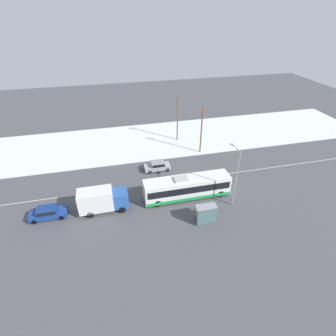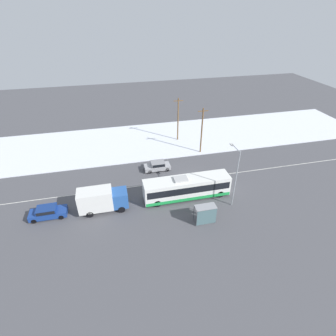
{
  "view_description": "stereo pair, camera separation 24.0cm",
  "coord_description": "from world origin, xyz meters",
  "px_view_note": "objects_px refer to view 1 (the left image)",
  "views": [
    {
      "loc": [
        -11.15,
        -31.31,
        22.78
      ],
      "look_at": [
        -3.17,
        1.69,
        1.4
      ],
      "focal_mm": 28.0,
      "sensor_mm": 36.0,
      "label": 1
    },
    {
      "loc": [
        -10.92,
        -31.36,
        22.78
      ],
      "look_at": [
        -3.17,
        1.69,
        1.4
      ],
      "focal_mm": 28.0,
      "sensor_mm": 36.0,
      "label": 2
    }
  ],
  "objects_px": {
    "city_bus": "(187,187)",
    "streetlamp": "(235,171)",
    "pedestrian_at_stop": "(203,209)",
    "utility_pole_snowlot": "(178,119)",
    "parked_car_near_truck": "(48,212)",
    "box_truck": "(102,199)",
    "sedan_car": "(157,166)",
    "bus_shelter": "(207,212)",
    "utility_pole_roadside": "(201,130)"
  },
  "relations": [
    {
      "from": "city_bus",
      "to": "bus_shelter",
      "type": "xyz_separation_m",
      "value": [
        0.75,
        -5.49,
        0.09
      ]
    },
    {
      "from": "city_bus",
      "to": "utility_pole_snowlot",
      "type": "bearing_deg",
      "value": 78.91
    },
    {
      "from": "box_truck",
      "to": "utility_pole_snowlot",
      "type": "height_order",
      "value": "utility_pole_snowlot"
    },
    {
      "from": "parked_car_near_truck",
      "to": "utility_pole_snowlot",
      "type": "distance_m",
      "value": 27.9
    },
    {
      "from": "pedestrian_at_stop",
      "to": "utility_pole_snowlot",
      "type": "bearing_deg",
      "value": 83.2
    },
    {
      "from": "sedan_car",
      "to": "pedestrian_at_stop",
      "type": "bearing_deg",
      "value": 105.8
    },
    {
      "from": "bus_shelter",
      "to": "pedestrian_at_stop",
      "type": "bearing_deg",
      "value": 86.01
    },
    {
      "from": "parked_car_near_truck",
      "to": "utility_pole_snowlot",
      "type": "xyz_separation_m",
      "value": [
        21.43,
        17.5,
        3.55
      ]
    },
    {
      "from": "pedestrian_at_stop",
      "to": "utility_pole_snowlot",
      "type": "xyz_separation_m",
      "value": [
        2.59,
        21.75,
        3.25
      ]
    },
    {
      "from": "sedan_car",
      "to": "utility_pole_roadside",
      "type": "relative_size",
      "value": 0.5
    },
    {
      "from": "box_truck",
      "to": "sedan_car",
      "type": "xyz_separation_m",
      "value": [
        8.76,
        7.91,
        -0.96
      ]
    },
    {
      "from": "city_bus",
      "to": "utility_pole_roadside",
      "type": "relative_size",
      "value": 1.43
    },
    {
      "from": "sedan_car",
      "to": "bus_shelter",
      "type": "relative_size",
      "value": 1.63
    },
    {
      "from": "city_bus",
      "to": "box_truck",
      "type": "xyz_separation_m",
      "value": [
        -11.29,
        -0.16,
        0.17
      ]
    },
    {
      "from": "box_truck",
      "to": "sedan_car",
      "type": "bearing_deg",
      "value": 42.09
    },
    {
      "from": "box_truck",
      "to": "utility_pole_roadside",
      "type": "relative_size",
      "value": 0.75
    },
    {
      "from": "city_bus",
      "to": "streetlamp",
      "type": "distance_m",
      "value": 6.92
    },
    {
      "from": "sedan_car",
      "to": "pedestrian_at_stop",
      "type": "distance_m",
      "value": 12.42
    },
    {
      "from": "pedestrian_at_stop",
      "to": "sedan_car",
      "type": "bearing_deg",
      "value": 105.8
    },
    {
      "from": "sedan_car",
      "to": "streetlamp",
      "type": "distance_m",
      "value": 13.71
    },
    {
      "from": "pedestrian_at_stop",
      "to": "utility_pole_snowlot",
      "type": "relative_size",
      "value": 0.22
    },
    {
      "from": "bus_shelter",
      "to": "utility_pole_snowlot",
      "type": "distance_m",
      "value": 23.35
    },
    {
      "from": "box_truck",
      "to": "pedestrian_at_stop",
      "type": "distance_m",
      "value": 12.81
    },
    {
      "from": "utility_pole_snowlot",
      "to": "streetlamp",
      "type": "bearing_deg",
      "value": -84.52
    },
    {
      "from": "streetlamp",
      "to": "utility_pole_snowlot",
      "type": "xyz_separation_m",
      "value": [
        -1.94,
        20.16,
        -0.7
      ]
    },
    {
      "from": "box_truck",
      "to": "streetlamp",
      "type": "height_order",
      "value": "streetlamp"
    },
    {
      "from": "city_bus",
      "to": "utility_pole_roadside",
      "type": "distance_m",
      "value": 13.49
    },
    {
      "from": "streetlamp",
      "to": "utility_pole_snowlot",
      "type": "relative_size",
      "value": 0.97
    },
    {
      "from": "pedestrian_at_stop",
      "to": "utility_pole_snowlot",
      "type": "height_order",
      "value": "utility_pole_snowlot"
    },
    {
      "from": "parked_car_near_truck",
      "to": "bus_shelter",
      "type": "relative_size",
      "value": 1.76
    },
    {
      "from": "sedan_car",
      "to": "parked_car_near_truck",
      "type": "height_order",
      "value": "parked_car_near_truck"
    },
    {
      "from": "parked_car_near_truck",
      "to": "bus_shelter",
      "type": "distance_m",
      "value": 19.57
    },
    {
      "from": "pedestrian_at_stop",
      "to": "utility_pole_roadside",
      "type": "height_order",
      "value": "utility_pole_roadside"
    },
    {
      "from": "box_truck",
      "to": "pedestrian_at_stop",
      "type": "relative_size",
      "value": 3.4
    },
    {
      "from": "parked_car_near_truck",
      "to": "streetlamp",
      "type": "height_order",
      "value": "streetlamp"
    },
    {
      "from": "city_bus",
      "to": "streetlamp",
      "type": "xyz_separation_m",
      "value": [
        5.37,
        -2.61,
        3.49
      ]
    },
    {
      "from": "city_bus",
      "to": "streetlamp",
      "type": "relative_size",
      "value": 1.46
    },
    {
      "from": "utility_pole_roadside",
      "to": "utility_pole_snowlot",
      "type": "bearing_deg",
      "value": 114.55
    },
    {
      "from": "sedan_car",
      "to": "pedestrian_at_stop",
      "type": "height_order",
      "value": "pedestrian_at_stop"
    },
    {
      "from": "bus_shelter",
      "to": "utility_pole_snowlot",
      "type": "relative_size",
      "value": 0.3
    },
    {
      "from": "box_truck",
      "to": "utility_pole_roadside",
      "type": "distance_m",
      "value": 21.22
    },
    {
      "from": "sedan_car",
      "to": "utility_pole_snowlot",
      "type": "xyz_separation_m",
      "value": [
        5.97,
        9.8,
        3.58
      ]
    },
    {
      "from": "parked_car_near_truck",
      "to": "utility_pole_snowlot",
      "type": "bearing_deg",
      "value": 39.23
    },
    {
      "from": "bus_shelter",
      "to": "utility_pole_roadside",
      "type": "relative_size",
      "value": 0.31
    },
    {
      "from": "city_bus",
      "to": "streetlamp",
      "type": "height_order",
      "value": "streetlamp"
    },
    {
      "from": "box_truck",
      "to": "utility_pole_roadside",
      "type": "height_order",
      "value": "utility_pole_roadside"
    },
    {
      "from": "pedestrian_at_stop",
      "to": "bus_shelter",
      "type": "distance_m",
      "value": 1.41
    },
    {
      "from": "sedan_car",
      "to": "bus_shelter",
      "type": "height_order",
      "value": "bus_shelter"
    },
    {
      "from": "parked_car_near_truck",
      "to": "streetlamp",
      "type": "relative_size",
      "value": 0.55
    },
    {
      "from": "box_truck",
      "to": "parked_car_near_truck",
      "type": "xyz_separation_m",
      "value": [
        -6.71,
        0.21,
        -0.93
      ]
    }
  ]
}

